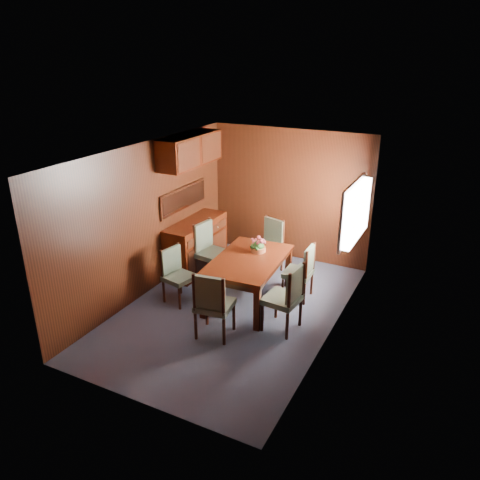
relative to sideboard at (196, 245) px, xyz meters
The scene contains 11 objects.
ground 1.66m from the sideboard, 38.66° to the right, with size 4.50×4.50×0.00m, color #3C4053.
room_shell 1.78m from the sideboard, 30.23° to the right, with size 3.06×4.52×2.41m.
sideboard is the anchor object (origin of this frame).
dining_table 1.50m from the sideboard, 25.79° to the right, with size 1.07×1.61×0.73m.
chair_left_near 1.17m from the sideboard, 73.53° to the right, with size 0.48×0.49×0.88m.
chair_left_far 0.48m from the sideboard, 31.45° to the right, with size 0.52×0.54×1.02m.
chair_right_near 2.45m from the sideboard, 27.76° to the right, with size 0.50×0.51×1.00m.
chair_right_far 2.06m from the sideboard, ahead, with size 0.42×0.44×0.90m.
chair_head 2.22m from the sideboard, 52.56° to the right, with size 0.53×0.51×0.99m.
chair_foot 1.30m from the sideboard, 24.75° to the left, with size 0.56×0.54×0.95m.
flower_centerpiece 1.46m from the sideboard, 13.93° to the right, with size 0.25×0.25×0.25m.
Camera 1 is at (2.88, -5.45, 3.66)m, focal length 35.00 mm.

